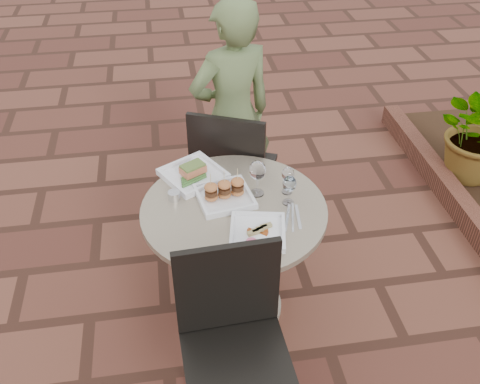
{
  "coord_description": "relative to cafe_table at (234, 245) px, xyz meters",
  "views": [
    {
      "loc": [
        -0.31,
        -2.01,
        2.36
      ],
      "look_at": [
        0.0,
        -0.05,
        0.82
      ],
      "focal_mm": 40.0,
      "sensor_mm": 36.0,
      "label": 1
    }
  ],
  "objects": [
    {
      "name": "ground",
      "position": [
        0.03,
        0.05,
        -0.48
      ],
      "size": [
        60.0,
        60.0,
        0.0
      ],
      "primitive_type": "plane",
      "color": "brown",
      "rests_on": "ground"
    },
    {
      "name": "cafe_table",
      "position": [
        0.0,
        0.0,
        0.0
      ],
      "size": [
        0.9,
        0.9,
        0.73
      ],
      "color": "gray",
      "rests_on": "ground"
    },
    {
      "name": "chair_far",
      "position": [
        0.07,
        0.61,
        0.07
      ],
      "size": [
        0.58,
        0.58,
        0.93
      ],
      "rotation": [
        0.0,
        0.0,
        2.73
      ],
      "color": "black",
      "rests_on": "ground"
    },
    {
      "name": "chair_near",
      "position": [
        -0.09,
        -0.58,
        0.07
      ],
      "size": [
        0.46,
        0.46,
        0.93
      ],
      "rotation": [
        0.0,
        0.0,
        0.05
      ],
      "color": "black",
      "rests_on": "ground"
    },
    {
      "name": "diner",
      "position": [
        0.11,
        0.86,
        0.25
      ],
      "size": [
        0.62,
        0.5,
        1.47
      ],
      "primitive_type": "imported",
      "rotation": [
        0.0,
        0.0,
        3.45
      ],
      "color": "#546538",
      "rests_on": "ground"
    },
    {
      "name": "plate_salmon",
      "position": [
        -0.17,
        0.28,
        0.27
      ],
      "size": [
        0.38,
        0.38,
        0.08
      ],
      "rotation": [
        0.0,
        0.0,
        0.51
      ],
      "color": "white",
      "rests_on": "cafe_table"
    },
    {
      "name": "plate_sliders",
      "position": [
        -0.04,
        0.07,
        0.28
      ],
      "size": [
        0.3,
        0.3,
        0.17
      ],
      "rotation": [
        0.0,
        0.0,
        0.17
      ],
      "color": "white",
      "rests_on": "cafe_table"
    },
    {
      "name": "plate_tuna",
      "position": [
        0.08,
        -0.21,
        0.26
      ],
      "size": [
        0.29,
        0.29,
        0.03
      ],
      "rotation": [
        0.0,
        0.0,
        -0.2
      ],
      "color": "white",
      "rests_on": "cafe_table"
    },
    {
      "name": "wine_glass_right",
      "position": [
        0.27,
        -0.01,
        0.36
      ],
      "size": [
        0.07,
        0.07,
        0.16
      ],
      "color": "white",
      "rests_on": "cafe_table"
    },
    {
      "name": "wine_glass_mid",
      "position": [
        0.13,
        0.09,
        0.38
      ],
      "size": [
        0.08,
        0.08,
        0.19
      ],
      "color": "white",
      "rests_on": "cafe_table"
    },
    {
      "name": "wine_glass_far",
      "position": [
        0.28,
        0.08,
        0.35
      ],
      "size": [
        0.06,
        0.06,
        0.15
      ],
      "color": "white",
      "rests_on": "cafe_table"
    },
    {
      "name": "steel_ramekin",
      "position": [
        -0.28,
        0.11,
        0.27
      ],
      "size": [
        0.08,
        0.08,
        0.04
      ],
      "primitive_type": "cylinder",
      "rotation": [
        0.0,
        0.0,
        -0.4
      ],
      "color": "silver",
      "rests_on": "cafe_table"
    },
    {
      "name": "cutlery_set",
      "position": [
        0.26,
        -0.12,
        0.25
      ],
      "size": [
        0.13,
        0.22,
        0.0
      ],
      "primitive_type": null,
      "rotation": [
        0.0,
        0.0,
        -0.19
      ],
      "color": "silver",
      "rests_on": "cafe_table"
    },
    {
      "name": "planter_curb",
      "position": [
        1.63,
        0.35,
        -0.41
      ],
      "size": [
        0.12,
        3.0,
        0.15
      ],
      "primitive_type": "cube",
      "color": "brown",
      "rests_on": "ground"
    }
  ]
}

